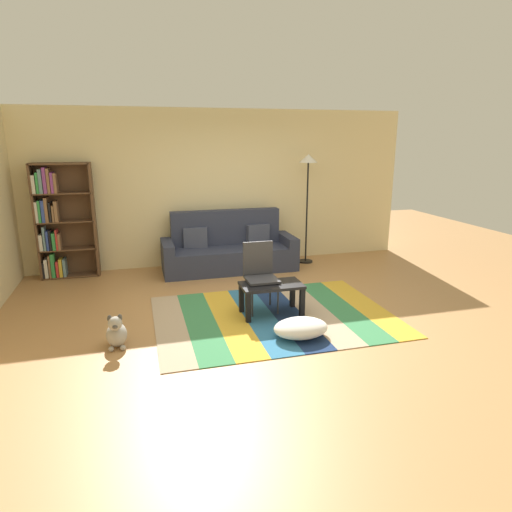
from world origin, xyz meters
TOP-DOWN VIEW (x-y plane):
  - ground_plane at (0.00, 0.00)m, footprint 14.00×14.00m
  - back_wall at (0.00, 2.55)m, footprint 6.80×0.10m
  - rug at (0.10, -0.21)m, footprint 2.99×2.19m
  - couch at (-0.01, 2.02)m, footprint 2.26×0.80m
  - bookshelf at (-2.72, 2.31)m, footprint 0.90×0.28m
  - coffee_table at (0.09, -0.15)m, footprint 0.78×0.44m
  - pouf at (0.21, -0.89)m, footprint 0.63×0.46m
  - dog at (-1.81, -0.57)m, footprint 0.22×0.35m
  - standing_lamp at (1.44, 2.10)m, footprint 0.32×0.32m
  - tv_remote at (0.05, -0.09)m, footprint 0.06×0.15m
  - folding_chair at (0.00, 0.09)m, footprint 0.40×0.40m

SIDE VIEW (x-z plane):
  - ground_plane at x=0.00m, z-range 0.00..0.00m
  - rug at x=0.10m, z-range 0.00..0.01m
  - pouf at x=0.21m, z-range 0.01..0.22m
  - dog at x=-1.81m, z-range -0.04..0.36m
  - couch at x=-0.01m, z-range -0.16..0.84m
  - coffee_table at x=0.09m, z-range 0.13..0.54m
  - tv_remote at x=0.05m, z-range 0.42..0.44m
  - folding_chair at x=0.00m, z-range 0.08..0.98m
  - bookshelf at x=-2.72m, z-range 0.00..1.84m
  - back_wall at x=0.00m, z-range 0.00..2.70m
  - standing_lamp at x=1.44m, z-range 0.65..2.59m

